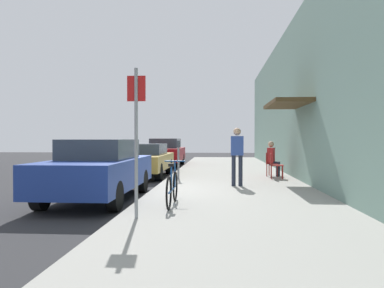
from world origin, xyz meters
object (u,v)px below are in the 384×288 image
(parked_car_1, at_px, (144,159))
(bicycle_0, at_px, (172,188))
(street_sign, at_px, (136,131))
(parked_car_0, at_px, (99,169))
(pedestrian_standing, at_px, (237,152))
(cafe_chair_0, at_px, (274,164))
(seated_patron_1, at_px, (273,157))
(parked_car_2, at_px, (165,152))
(cafe_chair_1, at_px, (271,162))
(parking_meter, at_px, (178,157))

(parked_car_1, xyz_separation_m, bicycle_0, (1.96, -6.82, -0.21))
(street_sign, distance_m, bicycle_0, 1.81)
(parked_car_0, height_order, pedestrian_standing, pedestrian_standing)
(cafe_chair_0, height_order, pedestrian_standing, pedestrian_standing)
(seated_patron_1, bearing_deg, bicycle_0, -115.26)
(bicycle_0, relative_size, seated_patron_1, 1.33)
(parked_car_2, relative_size, bicycle_0, 2.57)
(parked_car_2, xyz_separation_m, pedestrian_standing, (3.46, -9.32, 0.35))
(parked_car_1, distance_m, cafe_chair_0, 5.06)
(parked_car_2, relative_size, cafe_chair_1, 5.06)
(parked_car_1, distance_m, seated_patron_1, 4.95)
(parked_car_0, distance_m, parking_meter, 4.04)
(parked_car_1, relative_size, street_sign, 1.69)
(parked_car_2, relative_size, cafe_chair_0, 5.06)
(parked_car_1, relative_size, cafe_chair_0, 5.06)
(parked_car_2, xyz_separation_m, street_sign, (1.50, -13.89, 0.87))
(cafe_chair_0, height_order, seated_patron_1, seated_patron_1)
(parking_meter, relative_size, seated_patron_1, 1.02)
(bicycle_0, relative_size, cafe_chair_1, 1.97)
(pedestrian_standing, bearing_deg, parked_car_1, 134.14)
(cafe_chair_0, bearing_deg, parked_car_0, -139.53)
(parked_car_2, bearing_deg, cafe_chair_0, -56.02)
(cafe_chair_1, bearing_deg, street_sign, -113.86)
(parked_car_0, relative_size, parking_meter, 3.33)
(parked_car_0, relative_size, bicycle_0, 2.57)
(street_sign, xyz_separation_m, bicycle_0, (0.46, 1.31, -1.16))
(parked_car_0, xyz_separation_m, parking_meter, (1.55, 3.73, 0.12))
(parking_meter, bearing_deg, cafe_chair_1, 21.65)
(parked_car_0, relative_size, parked_car_2, 1.00)
(cafe_chair_1, bearing_deg, parked_car_0, -133.93)
(parked_car_2, distance_m, seated_patron_1, 8.01)
(cafe_chair_0, relative_size, cafe_chair_1, 1.00)
(bicycle_0, distance_m, seated_patron_1, 6.93)
(pedestrian_standing, bearing_deg, bicycle_0, -114.69)
(parked_car_0, distance_m, cafe_chair_1, 7.00)
(parking_meter, distance_m, cafe_chair_1, 3.57)
(cafe_chair_0, bearing_deg, seated_patron_1, 86.05)
(cafe_chair_1, bearing_deg, pedestrian_standing, -114.83)
(cafe_chair_0, xyz_separation_m, cafe_chair_1, (0.00, 0.90, 0.00))
(parked_car_1, xyz_separation_m, parked_car_2, (0.00, 5.76, 0.08))
(bicycle_0, bearing_deg, parked_car_0, 147.71)
(street_sign, height_order, cafe_chair_0, street_sign)
(street_sign, bearing_deg, pedestrian_standing, 66.79)
(parking_meter, distance_m, seated_patron_1, 3.61)
(parked_car_2, bearing_deg, seated_patron_1, -52.13)
(parked_car_2, bearing_deg, parking_meter, -78.49)
(parked_car_1, bearing_deg, seated_patron_1, -6.53)
(parking_meter, xyz_separation_m, bicycle_0, (0.41, -4.97, -0.41))
(parked_car_2, bearing_deg, cafe_chair_1, -52.36)
(bicycle_0, height_order, pedestrian_standing, pedestrian_standing)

